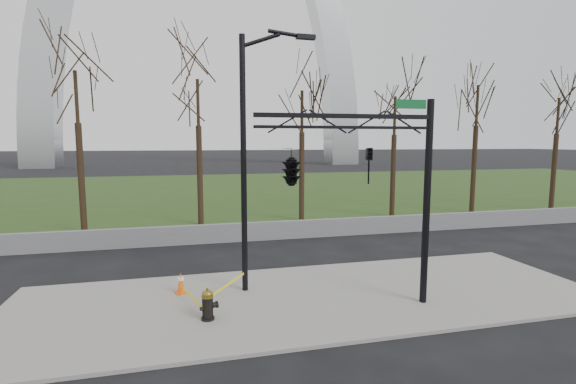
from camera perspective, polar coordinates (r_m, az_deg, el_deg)
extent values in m
plane|color=black|center=(13.14, 3.41, -14.55)|extent=(500.00, 500.00, 0.00)
cube|color=gray|center=(13.12, 3.41, -14.34)|extent=(18.00, 6.00, 0.10)
cube|color=#254017|center=(42.10, -8.85, 0.29)|extent=(120.00, 40.00, 0.06)
cube|color=#59595B|center=(20.47, -3.30, -5.39)|extent=(60.00, 0.30, 0.90)
cylinder|color=black|center=(11.70, -11.01, -16.77)|extent=(0.35, 0.35, 0.06)
cylinder|color=black|center=(11.59, -11.04, -15.50)|extent=(0.27, 0.27, 0.62)
cylinder|color=black|center=(11.64, -10.01, -15.10)|extent=(0.25, 0.22, 0.17)
cylinder|color=black|center=(11.53, -11.80, -15.52)|extent=(0.13, 0.13, 0.10)
cylinder|color=olive|center=(11.46, -11.08, -13.96)|extent=(0.31, 0.31, 0.06)
ellipsoid|color=olive|center=(11.44, -11.09, -13.67)|extent=(0.29, 0.29, 0.22)
cylinder|color=olive|center=(11.40, -11.11, -13.08)|extent=(0.06, 0.06, 0.08)
cube|color=#ED580C|center=(13.72, -14.55, -13.29)|extent=(0.43, 0.43, 0.04)
cone|color=#ED580C|center=(13.61, -14.59, -11.99)|extent=(0.26, 0.26, 0.62)
cylinder|color=white|center=(13.57, -14.61, -11.53)|extent=(0.20, 0.20, 0.09)
cylinder|color=black|center=(12.83, -6.16, 3.28)|extent=(0.18, 0.18, 8.00)
cylinder|color=black|center=(13.27, -3.89, 20.17)|extent=(1.27, 0.16, 0.56)
cylinder|color=black|center=(13.52, -0.12, 21.01)|extent=(1.21, 0.16, 0.22)
cube|color=black|center=(13.68, 2.46, 20.63)|extent=(0.61, 0.24, 0.14)
cylinder|color=black|center=(12.54, 18.62, -1.72)|extent=(0.20, 0.20, 6.00)
cube|color=black|center=(11.36, 8.00, 10.36)|extent=(5.00, 0.30, 0.12)
cube|color=black|center=(11.35, 7.98, 8.85)|extent=(5.00, 0.26, 0.08)
cube|color=#0C5926|center=(12.16, 16.66, 11.56)|extent=(0.90, 0.07, 0.25)
imported|color=black|center=(11.62, 11.15, 3.56)|extent=(0.17, 0.21, 1.00)
imported|color=black|center=(10.95, 0.46, 3.49)|extent=(0.62, 2.50, 1.00)
cube|color=yellow|center=(12.46, -8.31, -12.54)|extent=(1.28, 1.98, 0.08)
cube|color=yellow|center=(12.63, -12.96, -14.13)|extent=(0.72, 2.18, 0.08)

